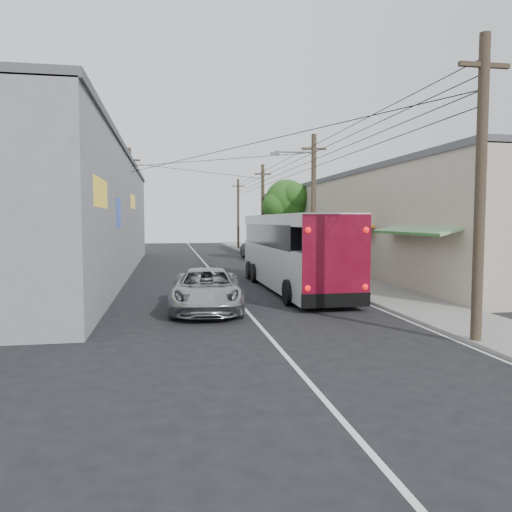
{
  "coord_description": "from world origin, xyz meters",
  "views": [
    {
      "loc": [
        -2.77,
        -13.75,
        3.26
      ],
      "look_at": [
        0.91,
        7.06,
        1.76
      ],
      "focal_mm": 35.0,
      "sensor_mm": 36.0,
      "label": 1
    }
  ],
  "objects_px": {
    "parked_suv": "(303,263)",
    "coach_bus": "(292,251)",
    "pedestrian_far": "(342,264)",
    "jeepney": "(207,290)",
    "parked_car_mid": "(260,253)",
    "pedestrian_near": "(308,257)",
    "parked_car_far": "(253,251)"
  },
  "relations": [
    {
      "from": "jeepney",
      "to": "pedestrian_far",
      "type": "distance_m",
      "value": 10.0
    },
    {
      "from": "pedestrian_far",
      "to": "parked_car_far",
      "type": "bearing_deg",
      "value": -90.27
    },
    {
      "from": "pedestrian_near",
      "to": "jeepney",
      "type": "bearing_deg",
      "value": 72.26
    },
    {
      "from": "jeepney",
      "to": "parked_suv",
      "type": "height_order",
      "value": "parked_suv"
    },
    {
      "from": "parked_car_mid",
      "to": "pedestrian_far",
      "type": "height_order",
      "value": "pedestrian_far"
    },
    {
      "from": "parked_suv",
      "to": "parked_car_mid",
      "type": "distance_m",
      "value": 13.0
    },
    {
      "from": "parked_car_mid",
      "to": "parked_car_far",
      "type": "xyz_separation_m",
      "value": [
        -0.1,
        2.74,
        0.01
      ]
    },
    {
      "from": "parked_suv",
      "to": "coach_bus",
      "type": "bearing_deg",
      "value": -119.91
    },
    {
      "from": "parked_car_mid",
      "to": "coach_bus",
      "type": "bearing_deg",
      "value": -100.81
    },
    {
      "from": "jeepney",
      "to": "pedestrian_near",
      "type": "xyz_separation_m",
      "value": [
        7.12,
        11.55,
        0.3
      ]
    },
    {
      "from": "pedestrian_far",
      "to": "pedestrian_near",
      "type": "bearing_deg",
      "value": -90.74
    },
    {
      "from": "parked_car_far",
      "to": "jeepney",
      "type": "bearing_deg",
      "value": -110.32
    },
    {
      "from": "jeepney",
      "to": "pedestrian_near",
      "type": "height_order",
      "value": "pedestrian_near"
    },
    {
      "from": "pedestrian_near",
      "to": "pedestrian_far",
      "type": "distance_m",
      "value": 4.99
    },
    {
      "from": "jeepney",
      "to": "pedestrian_far",
      "type": "height_order",
      "value": "pedestrian_far"
    },
    {
      "from": "parked_car_mid",
      "to": "pedestrian_far",
      "type": "relative_size",
      "value": 2.16
    },
    {
      "from": "coach_bus",
      "to": "jeepney",
      "type": "height_order",
      "value": "coach_bus"
    },
    {
      "from": "pedestrian_far",
      "to": "coach_bus",
      "type": "bearing_deg",
      "value": 23.36
    },
    {
      "from": "jeepney",
      "to": "parked_car_mid",
      "type": "height_order",
      "value": "jeepney"
    },
    {
      "from": "pedestrian_near",
      "to": "pedestrian_far",
      "type": "height_order",
      "value": "pedestrian_near"
    },
    {
      "from": "pedestrian_near",
      "to": "pedestrian_far",
      "type": "relative_size",
      "value": 1.06
    },
    {
      "from": "coach_bus",
      "to": "parked_car_far",
      "type": "xyz_separation_m",
      "value": [
        1.5,
        19.64,
        -1.18
      ]
    },
    {
      "from": "parked_suv",
      "to": "parked_car_mid",
      "type": "xyz_separation_m",
      "value": [
        0.0,
        13.0,
        -0.23
      ]
    },
    {
      "from": "parked_suv",
      "to": "pedestrian_far",
      "type": "height_order",
      "value": "pedestrian_far"
    },
    {
      "from": "parked_suv",
      "to": "pedestrian_far",
      "type": "bearing_deg",
      "value": -62.29
    },
    {
      "from": "parked_suv",
      "to": "pedestrian_near",
      "type": "distance_m",
      "value": 3.03
    },
    {
      "from": "parked_car_far",
      "to": "pedestrian_far",
      "type": "distance_m",
      "value": 17.99
    },
    {
      "from": "jeepney",
      "to": "parked_car_far",
      "type": "xyz_separation_m",
      "value": [
        5.9,
        24.48,
        -0.1
      ]
    },
    {
      "from": "coach_bus",
      "to": "parked_suv",
      "type": "distance_m",
      "value": 4.32
    },
    {
      "from": "pedestrian_near",
      "to": "pedestrian_far",
      "type": "xyz_separation_m",
      "value": [
        0.41,
        -4.97,
        -0.05
      ]
    },
    {
      "from": "coach_bus",
      "to": "parked_suv",
      "type": "relative_size",
      "value": 2.03
    },
    {
      "from": "coach_bus",
      "to": "pedestrian_far",
      "type": "relative_size",
      "value": 7.0
    }
  ]
}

